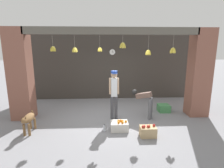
# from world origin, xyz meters

# --- Properties ---
(ground_plane) EXTENTS (60.00, 60.00, 0.00)m
(ground_plane) POSITION_xyz_m (0.00, 0.00, 0.00)
(ground_plane) COLOR gray
(shop_back_wall) EXTENTS (7.67, 0.12, 3.16)m
(shop_back_wall) POSITION_xyz_m (0.00, 2.66, 1.58)
(shop_back_wall) COLOR #38332D
(shop_back_wall) RESTS_ON ground_plane
(shop_pillar_left) EXTENTS (0.70, 0.60, 3.16)m
(shop_pillar_left) POSITION_xyz_m (-3.19, 0.30, 1.58)
(shop_pillar_left) COLOR brown
(shop_pillar_left) RESTS_ON ground_plane
(shop_pillar_right) EXTENTS (0.70, 0.60, 3.16)m
(shop_pillar_right) POSITION_xyz_m (3.19, 0.30, 1.58)
(shop_pillar_right) COLOR brown
(shop_pillar_right) RESTS_ON ground_plane
(storefront_awning) EXTENTS (5.77, 0.31, 0.93)m
(storefront_awning) POSITION_xyz_m (-0.00, 0.12, 2.99)
(storefront_awning) COLOR #5B564C
(dog) EXTENTS (0.24, 0.85, 0.63)m
(dog) POSITION_xyz_m (-2.54, -0.88, 0.42)
(dog) COLOR brown
(dog) RESTS_ON ground_plane
(shopkeeper) EXTENTS (0.34, 0.29, 1.74)m
(shopkeeper) POSITION_xyz_m (0.05, -0.02, 1.04)
(shopkeeper) COLOR #424247
(shopkeeper) RESTS_ON ground_plane
(worker_stooping) EXTENTS (0.71, 0.55, 1.01)m
(worker_stooping) POSITION_xyz_m (1.16, 0.06, 0.67)
(worker_stooping) COLOR #56565B
(worker_stooping) RESTS_ON ground_plane
(fruit_crate_oranges) EXTENTS (0.53, 0.41, 0.33)m
(fruit_crate_oranges) POSITION_xyz_m (0.17, -0.84, 0.14)
(fruit_crate_oranges) COLOR silver
(fruit_crate_oranges) RESTS_ON ground_plane
(fruit_crate_apples) EXTENTS (0.45, 0.33, 0.36)m
(fruit_crate_apples) POSITION_xyz_m (0.95, -1.27, 0.16)
(fruit_crate_apples) COLOR tan
(fruit_crate_apples) RESTS_ON ground_plane
(produce_box_green) EXTENTS (0.44, 0.42, 0.28)m
(produce_box_green) POSITION_xyz_m (2.08, 0.66, 0.14)
(produce_box_green) COLOR #42844C
(produce_box_green) RESTS_ON ground_plane
(water_bottle) EXTENTS (0.07, 0.07, 0.22)m
(water_bottle) POSITION_xyz_m (-0.30, -0.91, 0.10)
(water_bottle) COLOR silver
(water_bottle) RESTS_ON ground_plane
(wall_clock) EXTENTS (0.29, 0.03, 0.29)m
(wall_clock) POSITION_xyz_m (0.13, 2.59, 2.29)
(wall_clock) COLOR black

